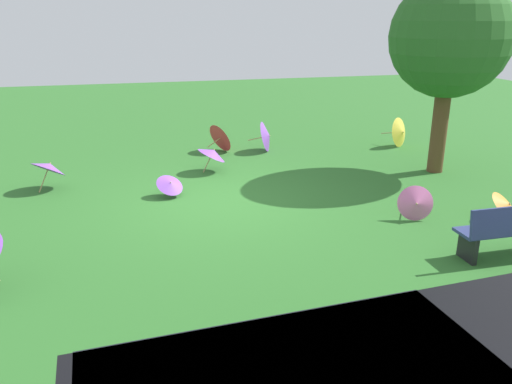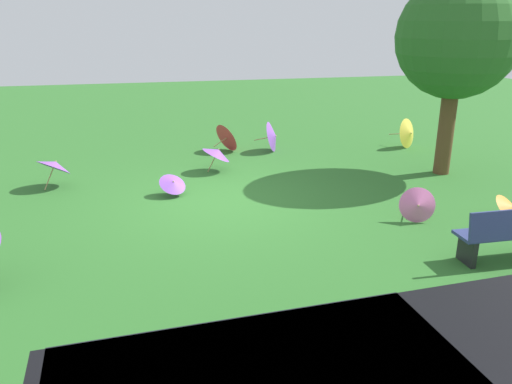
{
  "view_description": "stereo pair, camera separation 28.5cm",
  "coord_description": "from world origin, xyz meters",
  "px_view_note": "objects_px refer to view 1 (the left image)",
  "views": [
    {
      "loc": [
        1.77,
        9.56,
        3.59
      ],
      "look_at": [
        -0.39,
        1.26,
        0.6
      ],
      "focal_mm": 35.8,
      "sensor_mm": 36.0,
      "label": 1
    },
    {
      "loc": [
        1.49,
        9.63,
        3.59
      ],
      "look_at": [
        -0.39,
        1.26,
        0.6
      ],
      "focal_mm": 35.8,
      "sensor_mm": 36.0,
      "label": 2
    }
  ],
  "objects_px": {
    "parasol_purple_2": "(170,184)",
    "parasol_yellow_1": "(401,132)",
    "parasol_pink_0": "(416,203)",
    "parasol_orange_0": "(507,205)",
    "parasol_purple_0": "(267,136)",
    "parasol_purple_1": "(213,153)",
    "shade_tree": "(450,38)",
    "park_bench": "(510,230)",
    "parasol_purple_3": "(49,167)",
    "parasol_red_0": "(222,137)"
  },
  "relations": [
    {
      "from": "parasol_purple_2",
      "to": "parasol_orange_0",
      "type": "bearing_deg",
      "value": 153.98
    },
    {
      "from": "shade_tree",
      "to": "parasol_purple_2",
      "type": "xyz_separation_m",
      "value": [
        6.37,
        0.24,
        -2.81
      ]
    },
    {
      "from": "parasol_purple_1",
      "to": "parasol_purple_3",
      "type": "height_order",
      "value": "parasol_purple_3"
    },
    {
      "from": "parasol_purple_0",
      "to": "parasol_pink_0",
      "type": "height_order",
      "value": "parasol_purple_0"
    },
    {
      "from": "parasol_pink_0",
      "to": "park_bench",
      "type": "bearing_deg",
      "value": 107.72
    },
    {
      "from": "parasol_purple_1",
      "to": "parasol_purple_0",
      "type": "bearing_deg",
      "value": -138.85
    },
    {
      "from": "park_bench",
      "to": "parasol_purple_1",
      "type": "height_order",
      "value": "park_bench"
    },
    {
      "from": "parasol_orange_0",
      "to": "parasol_red_0",
      "type": "bearing_deg",
      "value": -56.98
    },
    {
      "from": "parasol_pink_0",
      "to": "shade_tree",
      "type": "bearing_deg",
      "value": -128.76
    },
    {
      "from": "parasol_yellow_1",
      "to": "parasol_orange_0",
      "type": "xyz_separation_m",
      "value": [
        0.96,
        5.49,
        -0.13
      ]
    },
    {
      "from": "parasol_purple_1",
      "to": "parasol_purple_2",
      "type": "height_order",
      "value": "parasol_purple_1"
    },
    {
      "from": "parasol_pink_0",
      "to": "parasol_orange_0",
      "type": "xyz_separation_m",
      "value": [
        -1.61,
        0.42,
        -0.04
      ]
    },
    {
      "from": "parasol_pink_0",
      "to": "parasol_red_0",
      "type": "height_order",
      "value": "parasol_red_0"
    },
    {
      "from": "park_bench",
      "to": "parasol_orange_0",
      "type": "bearing_deg",
      "value": -129.19
    },
    {
      "from": "parasol_red_0",
      "to": "parasol_orange_0",
      "type": "bearing_deg",
      "value": 123.02
    },
    {
      "from": "parasol_purple_0",
      "to": "parasol_orange_0",
      "type": "relative_size",
      "value": 1.08
    },
    {
      "from": "shade_tree",
      "to": "parasol_purple_1",
      "type": "height_order",
      "value": "shade_tree"
    },
    {
      "from": "park_bench",
      "to": "parasol_red_0",
      "type": "relative_size",
      "value": 1.7
    },
    {
      "from": "shade_tree",
      "to": "parasol_pink_0",
      "type": "xyz_separation_m",
      "value": [
        2.15,
        2.67,
        -2.76
      ]
    },
    {
      "from": "parasol_purple_0",
      "to": "parasol_purple_3",
      "type": "bearing_deg",
      "value": 19.87
    },
    {
      "from": "parasol_purple_2",
      "to": "parasol_yellow_1",
      "type": "bearing_deg",
      "value": -158.74
    },
    {
      "from": "parasol_yellow_1",
      "to": "parasol_orange_0",
      "type": "height_order",
      "value": "parasol_yellow_1"
    },
    {
      "from": "parasol_purple_1",
      "to": "parasol_yellow_1",
      "type": "xyz_separation_m",
      "value": [
        -5.63,
        -1.09,
        -0.05
      ]
    },
    {
      "from": "parasol_purple_1",
      "to": "parasol_purple_2",
      "type": "xyz_separation_m",
      "value": [
        1.17,
        1.55,
        -0.19
      ]
    },
    {
      "from": "shade_tree",
      "to": "parasol_yellow_1",
      "type": "bearing_deg",
      "value": -100.02
    },
    {
      "from": "parasol_purple_1",
      "to": "parasol_orange_0",
      "type": "xyz_separation_m",
      "value": [
        -4.67,
        4.4,
        -0.18
      ]
    },
    {
      "from": "parasol_pink_0",
      "to": "parasol_purple_3",
      "type": "bearing_deg",
      "value": -28.23
    },
    {
      "from": "parasol_purple_2",
      "to": "parasol_pink_0",
      "type": "height_order",
      "value": "parasol_pink_0"
    },
    {
      "from": "park_bench",
      "to": "parasol_yellow_1",
      "type": "height_order",
      "value": "park_bench"
    },
    {
      "from": "parasol_purple_0",
      "to": "parasol_purple_1",
      "type": "bearing_deg",
      "value": 41.15
    },
    {
      "from": "shade_tree",
      "to": "parasol_red_0",
      "type": "xyz_separation_m",
      "value": [
        4.61,
        -3.18,
        -2.68
      ]
    },
    {
      "from": "park_bench",
      "to": "parasol_orange_0",
      "type": "relative_size",
      "value": 1.93
    },
    {
      "from": "park_bench",
      "to": "parasol_red_0",
      "type": "bearing_deg",
      "value": -68.29
    },
    {
      "from": "park_bench",
      "to": "shade_tree",
      "type": "height_order",
      "value": "shade_tree"
    },
    {
      "from": "park_bench",
      "to": "parasol_purple_1",
      "type": "distance_m",
      "value": 6.75
    },
    {
      "from": "parasol_purple_3",
      "to": "parasol_orange_0",
      "type": "distance_m",
      "value": 9.22
    },
    {
      "from": "parasol_orange_0",
      "to": "shade_tree",
      "type": "bearing_deg",
      "value": -99.75
    },
    {
      "from": "shade_tree",
      "to": "parasol_yellow_1",
      "type": "distance_m",
      "value": 3.61
    },
    {
      "from": "parasol_purple_2",
      "to": "parasol_orange_0",
      "type": "height_order",
      "value": "parasol_orange_0"
    },
    {
      "from": "parasol_purple_3",
      "to": "parasol_pink_0",
      "type": "distance_m",
      "value": 7.59
    },
    {
      "from": "parasol_purple_0",
      "to": "parasol_pink_0",
      "type": "xyz_separation_m",
      "value": [
        -1.26,
        5.55,
        -0.09
      ]
    },
    {
      "from": "parasol_yellow_1",
      "to": "parasol_purple_3",
      "type": "relative_size",
      "value": 0.84
    },
    {
      "from": "parasol_purple_2",
      "to": "parasol_purple_3",
      "type": "xyz_separation_m",
      "value": [
        2.46,
        -1.16,
        0.23
      ]
    },
    {
      "from": "parasol_purple_3",
      "to": "parasol_yellow_1",
      "type": "bearing_deg",
      "value": -170.89
    },
    {
      "from": "parasol_yellow_1",
      "to": "parasol_pink_0",
      "type": "height_order",
      "value": "parasol_yellow_1"
    },
    {
      "from": "shade_tree",
      "to": "parasol_pink_0",
      "type": "bearing_deg",
      "value": 51.24
    },
    {
      "from": "park_bench",
      "to": "parasol_purple_3",
      "type": "xyz_separation_m",
      "value": [
        7.24,
        -5.31,
        0.04
      ]
    },
    {
      "from": "shade_tree",
      "to": "parasol_purple_1",
      "type": "bearing_deg",
      "value": -14.08
    },
    {
      "from": "shade_tree",
      "to": "parasol_yellow_1",
      "type": "relative_size",
      "value": 5.16
    },
    {
      "from": "park_bench",
      "to": "parasol_purple_3",
      "type": "height_order",
      "value": "park_bench"
    }
  ]
}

